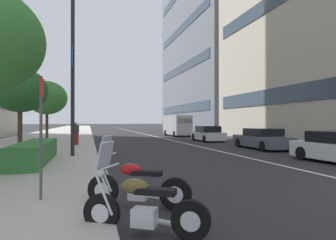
# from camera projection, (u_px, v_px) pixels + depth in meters

# --- Properties ---
(sidewalk_right_plaza) EXTENTS (160.00, 8.52, 0.15)m
(sidewalk_right_plaza) POSITION_uv_depth(u_px,v_px,m) (54.00, 137.00, 32.49)
(sidewalk_right_plaza) COLOR #B2ADA3
(sidewalk_right_plaza) RESTS_ON ground
(lane_centre_stripe) EXTENTS (110.00, 0.16, 0.01)m
(lane_centre_stripe) POSITION_uv_depth(u_px,v_px,m) (145.00, 134.00, 40.34)
(lane_centre_stripe) COLOR silver
(lane_centre_stripe) RESTS_ON ground
(motorcycle_nearest_camera) EXTENTS (1.15, 1.87, 1.46)m
(motorcycle_nearest_camera) POSITION_uv_depth(u_px,v_px,m) (142.00, 208.00, 4.52)
(motorcycle_nearest_camera) COLOR black
(motorcycle_nearest_camera) RESTS_ON ground
(motorcycle_mid_row) EXTENTS (1.16, 2.03, 1.49)m
(motorcycle_mid_row) POSITION_uv_depth(u_px,v_px,m) (136.00, 186.00, 5.96)
(motorcycle_mid_row) COLOR black
(motorcycle_mid_row) RESTS_ON ground
(car_lead_in_lane) EXTENTS (4.68, 2.02, 1.33)m
(car_lead_in_lane) POSITION_uv_depth(u_px,v_px,m) (262.00, 139.00, 18.76)
(car_lead_in_lane) COLOR #4C515B
(car_lead_in_lane) RESTS_ON ground
(car_approaching_light) EXTENTS (4.19, 1.90, 1.37)m
(car_approaching_light) POSITION_uv_depth(u_px,v_px,m) (208.00, 134.00, 25.98)
(car_approaching_light) COLOR silver
(car_approaching_light) RESTS_ON ground
(delivery_van_ahead) EXTENTS (5.29, 2.17, 2.48)m
(delivery_van_ahead) POSITION_uv_depth(u_px,v_px,m) (177.00, 125.00, 34.84)
(delivery_van_ahead) COLOR #B7B7BC
(delivery_van_ahead) RESTS_ON ground
(parking_sign_by_curb) EXTENTS (0.32, 0.06, 2.60)m
(parking_sign_by_curb) POSITION_uv_depth(u_px,v_px,m) (41.00, 125.00, 6.05)
(parking_sign_by_curb) COLOR #47494C
(parking_sign_by_curb) RESTS_ON sidewalk_right_plaza
(street_lamp_with_banners) EXTENTS (1.26, 2.32, 8.97)m
(street_lamp_with_banners) POSITION_uv_depth(u_px,v_px,m) (79.00, 46.00, 13.80)
(street_lamp_with_banners) COLOR #232326
(street_lamp_with_banners) RESTS_ON sidewalk_right_plaza
(clipped_hedge_bed) EXTENTS (5.45, 1.10, 0.81)m
(clipped_hedge_bed) POSITION_uv_depth(u_px,v_px,m) (35.00, 152.00, 11.60)
(clipped_hedge_bed) COLOR #337033
(clipped_hedge_bed) RESTS_ON sidewalk_right_plaza
(street_tree_mid_sidewalk) EXTENTS (2.60, 2.60, 4.31)m
(street_tree_mid_sidewalk) POSITION_uv_depth(u_px,v_px,m) (20.00, 90.00, 14.28)
(street_tree_mid_sidewalk) COLOR #473323
(street_tree_mid_sidewalk) RESTS_ON sidewalk_right_plaza
(street_tree_by_lamp_post) EXTENTS (3.15, 3.15, 4.88)m
(street_tree_by_lamp_post) POSITION_uv_depth(u_px,v_px,m) (47.00, 98.00, 23.13)
(street_tree_by_lamp_post) COLOR #473323
(street_tree_by_lamp_post) RESTS_ON sidewalk_right_plaza
(pedestrian_on_plaza) EXTENTS (0.47, 0.46, 1.57)m
(pedestrian_on_plaza) POSITION_uv_depth(u_px,v_px,m) (76.00, 134.00, 20.07)
(pedestrian_on_plaza) COLOR maroon
(pedestrian_on_plaza) RESTS_ON sidewalk_right_plaza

